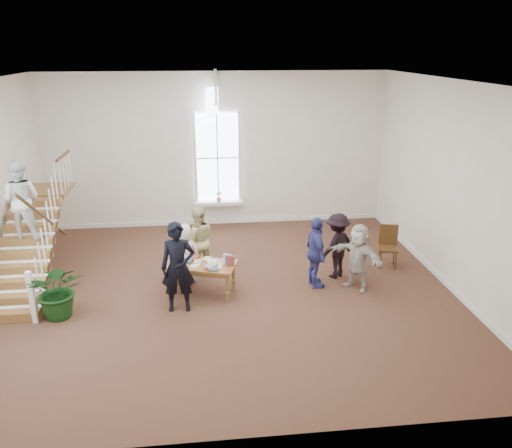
{
  "coord_description": "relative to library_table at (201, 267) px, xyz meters",
  "views": [
    {
      "loc": [
        -0.48,
        -10.03,
        5.19
      ],
      "look_at": [
        0.69,
        0.4,
        1.41
      ],
      "focal_mm": 35.0,
      "sensor_mm": 36.0,
      "label": 1
    }
  ],
  "objects": [
    {
      "name": "floor_plant",
      "position": [
        -2.82,
        -0.68,
        -0.04
      ],
      "size": [
        1.07,
        0.94,
        1.18
      ],
      "primitive_type": "imported",
      "rotation": [
        0.0,
        0.0,
        -0.01
      ],
      "color": "#113611",
      "rests_on": "ground"
    },
    {
      "name": "woman_cluster_c",
      "position": [
        3.47,
        -0.13,
        0.13
      ],
      "size": [
        1.22,
        1.4,
        1.52
      ],
      "primitive_type": "imported",
      "rotation": [
        0.0,
        0.0,
        5.37
      ],
      "color": "beige",
      "rests_on": "ground"
    },
    {
      "name": "staircase",
      "position": [
        -3.76,
        0.83,
        0.99
      ],
      "size": [
        1.1,
        4.1,
        2.92
      ],
      "color": "brown",
      "rests_on": "ground"
    },
    {
      "name": "room_shell",
      "position": [
        0.58,
        4.47,
        -0.23
      ],
      "size": [
        10.49,
        10.0,
        10.0
      ],
      "color": "silver",
      "rests_on": "ground"
    },
    {
      "name": "library_table",
      "position": [
        0.0,
        0.0,
        0.0
      ],
      "size": [
        1.68,
        1.18,
        0.78
      ],
      "rotation": [
        0.0,
        0.0,
        -0.31
      ],
      "color": "brown",
      "rests_on": "ground"
    },
    {
      "name": "woman_cluster_b",
      "position": [
        3.17,
        0.52,
        0.15
      ],
      "size": [
        1.16,
        1.05,
        1.56
      ],
      "primitive_type": "imported",
      "rotation": [
        0.0,
        0.0,
        3.74
      ],
      "color": "black",
      "rests_on": "ground"
    },
    {
      "name": "side_chair",
      "position": [
        4.6,
        0.99,
        -0.05
      ],
      "size": [
        0.54,
        0.54,
        1.04
      ],
      "rotation": [
        0.0,
        0.0,
        -0.24
      ],
      "color": "#3A250F",
      "rests_on": "ground"
    },
    {
      "name": "woman_cluster_a",
      "position": [
        2.57,
        0.07,
        0.19
      ],
      "size": [
        0.51,
        1.0,
        1.65
      ],
      "primitive_type": "imported",
      "rotation": [
        0.0,
        0.0,
        1.69
      ],
      "color": "#383C88",
      "rests_on": "ground"
    },
    {
      "name": "person_yellow",
      "position": [
        -0.04,
        1.1,
        0.2
      ],
      "size": [
        0.89,
        0.74,
        1.66
      ],
      "primitive_type": "imported",
      "rotation": [
        0.0,
        0.0,
        3.28
      ],
      "color": "#C6C07C",
      "rests_on": "ground"
    },
    {
      "name": "elderly_woman",
      "position": [
        -0.34,
        0.6,
        0.07
      ],
      "size": [
        0.78,
        0.6,
        1.41
      ],
      "primitive_type": "imported",
      "rotation": [
        0.0,
        0.0,
        2.91
      ],
      "color": "silver",
      "rests_on": "ground"
    },
    {
      "name": "ground",
      "position": [
        0.58,
        0.08,
        -0.63
      ],
      "size": [
        10.0,
        10.0,
        0.0
      ],
      "primitive_type": "plane",
      "color": "#4D2F1E",
      "rests_on": "ground"
    },
    {
      "name": "police_officer",
      "position": [
        -0.44,
        -0.65,
        0.32
      ],
      "size": [
        0.7,
        0.46,
        1.9
      ],
      "primitive_type": "imported",
      "rotation": [
        0.0,
        0.0,
        -0.01
      ],
      "color": "black",
      "rests_on": "ground"
    }
  ]
}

